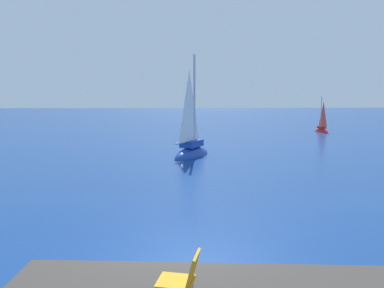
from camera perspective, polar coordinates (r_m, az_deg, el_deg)
ground_plane at (r=9.66m, az=-2.12°, el=-18.14°), size 160.00×160.00×0.00m
sailboat_near at (r=25.22m, az=-0.07°, el=-0.95°), size 2.92×3.76×6.92m
sailboat_far at (r=41.60m, az=17.83°, el=1.92°), size 1.14×2.11×3.82m
beach_chair at (r=6.15m, az=-1.23°, el=-18.17°), size 0.69×0.60×0.80m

